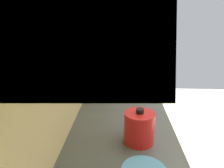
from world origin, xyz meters
The scene contains 4 objects.
wall_back centered at (0.00, 1.67, 1.38)m, with size 3.91×0.12×2.76m, color #E6CB87.
oven_range centered at (1.34, 1.31, 0.47)m, with size 0.67×0.62×1.09m.
microwave centered at (0.51, 1.33, 1.06)m, with size 0.51×0.38×0.29m.
kettle centered at (-0.44, 1.22, 1.00)m, with size 0.22×0.16×0.19m.
Camera 1 is at (-1.41, 1.31, 1.56)m, focal length 33.70 mm.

